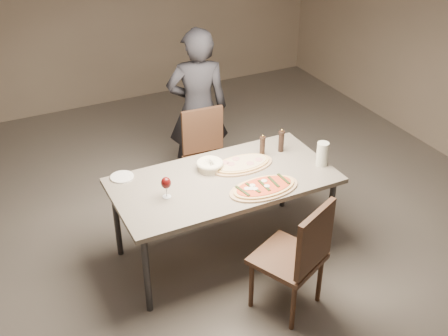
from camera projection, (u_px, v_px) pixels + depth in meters
name	position (u px, v px, depth m)	size (l,w,h in m)	color
room	(224.00, 105.00, 4.18)	(7.00, 7.00, 7.00)	#5B544E
dining_table	(224.00, 185.00, 4.55)	(1.80, 0.90, 0.75)	slate
zucchini_pizza	(264.00, 188.00, 4.38)	(0.58, 0.32, 0.05)	tan
ham_pizza	(242.00, 164.00, 4.68)	(0.55, 0.30, 0.04)	tan
bread_basket	(210.00, 165.00, 4.61)	(0.22, 0.22, 0.08)	beige
oil_dish	(239.00, 168.00, 4.65)	(0.12, 0.12, 0.01)	white
pepper_mill_left	(281.00, 141.00, 4.86)	(0.06, 0.06, 0.21)	black
pepper_mill_right	(262.00, 146.00, 4.79)	(0.05, 0.05, 0.20)	black
carafe	(322.00, 154.00, 4.66)	(0.10, 0.10, 0.21)	silver
wine_glass	(166.00, 184.00, 4.23)	(0.08, 0.08, 0.18)	silver
side_plate	(122.00, 177.00, 4.53)	(0.19, 0.19, 0.01)	white
chair_near	(299.00, 253.00, 4.05)	(0.61, 0.61, 0.96)	#442B1C
chair_far	(207.00, 151.00, 5.38)	(0.46, 0.46, 0.91)	#442B1C
diner	(198.00, 109.00, 5.47)	(0.60, 0.39, 1.64)	black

